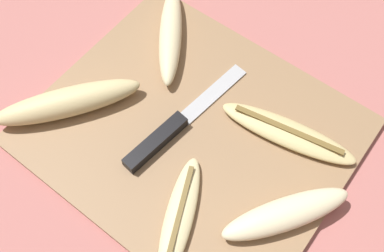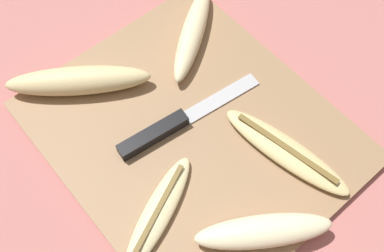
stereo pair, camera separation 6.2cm
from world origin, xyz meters
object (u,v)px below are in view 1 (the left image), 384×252
Objects in this scene: banana_mellow_near at (68,102)px; banana_bright_far at (286,214)px; banana_soft_right at (180,216)px; banana_spotted_left at (287,133)px; banana_cream_curved at (171,34)px; knife at (167,133)px.

banana_mellow_near is 1.18× the size of banana_bright_far.
banana_spotted_left reaches higher than banana_soft_right.
banana_bright_far is at bearing 37.39° from banana_soft_right.
banana_soft_right is at bearing -49.15° from banana_cream_curved.
banana_cream_curved is (0.04, 0.18, -0.00)m from banana_mellow_near.
knife is 0.17m from banana_cream_curved.
banana_bright_far is (0.11, 0.08, 0.01)m from banana_soft_right.
banana_spotted_left is at bearing 43.98° from knife.
banana_soft_right is at bearing -36.24° from knife.
banana_bright_far reaches higher than banana_soft_right.
banana_mellow_near reaches higher than banana_cream_curved.
banana_soft_right is 0.82× the size of banana_spotted_left.
banana_spotted_left is (0.27, 0.15, -0.01)m from banana_mellow_near.
banana_cream_curved is at bearing 133.54° from knife.
knife is 1.33× the size of banana_cream_curved.
banana_bright_far is at bearing 8.58° from banana_mellow_near.
banana_mellow_near is at bearing -150.72° from banana_spotted_left.
banana_cream_curved is (-0.10, 0.13, 0.01)m from knife.
banana_mellow_near is 1.19× the size of banana_soft_right.
knife is 0.15m from banana_mellow_near.
banana_spotted_left is 1.21× the size of banana_bright_far.
knife is 1.39× the size of banana_bright_far.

